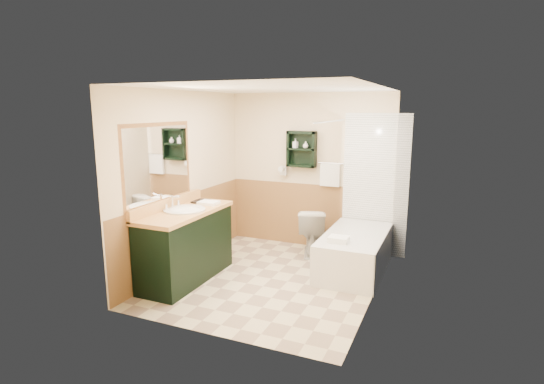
# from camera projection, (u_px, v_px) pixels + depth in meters

# --- Properties ---
(floor) EXTENTS (3.00, 3.00, 0.00)m
(floor) POSITION_uv_depth(u_px,v_px,m) (271.00, 279.00, 5.48)
(floor) COLOR beige
(floor) RESTS_ON ground
(back_wall) EXTENTS (2.60, 0.04, 2.40)m
(back_wall) POSITION_uv_depth(u_px,v_px,m) (310.00, 171.00, 6.62)
(back_wall) COLOR #FFEEC7
(back_wall) RESTS_ON ground
(left_wall) EXTENTS (0.04, 3.00, 2.40)m
(left_wall) POSITION_uv_depth(u_px,v_px,m) (182.00, 181.00, 5.76)
(left_wall) COLOR #FFEEC7
(left_wall) RESTS_ON ground
(right_wall) EXTENTS (0.04, 3.00, 2.40)m
(right_wall) POSITION_uv_depth(u_px,v_px,m) (379.00, 196.00, 4.74)
(right_wall) COLOR #FFEEC7
(right_wall) RESTS_ON ground
(ceiling) EXTENTS (2.60, 3.00, 0.04)m
(ceiling) POSITION_uv_depth(u_px,v_px,m) (271.00, 86.00, 5.01)
(ceiling) COLOR white
(ceiling) RESTS_ON back_wall
(wainscot_left) EXTENTS (2.98, 2.98, 1.00)m
(wainscot_left) POSITION_uv_depth(u_px,v_px,m) (186.00, 230.00, 5.88)
(wainscot_left) COLOR #AB7545
(wainscot_left) RESTS_ON left_wall
(wainscot_back) EXTENTS (2.58, 2.58, 1.00)m
(wainscot_back) POSITION_uv_depth(u_px,v_px,m) (308.00, 215.00, 6.73)
(wainscot_back) COLOR #AB7545
(wainscot_back) RESTS_ON back_wall
(mirror_frame) EXTENTS (1.30, 1.30, 1.00)m
(mirror_frame) POSITION_uv_depth(u_px,v_px,m) (158.00, 164.00, 5.19)
(mirror_frame) COLOR olive
(mirror_frame) RESTS_ON left_wall
(mirror_glass) EXTENTS (1.20, 1.20, 0.90)m
(mirror_glass) POSITION_uv_depth(u_px,v_px,m) (159.00, 164.00, 5.18)
(mirror_glass) COLOR white
(mirror_glass) RESTS_ON left_wall
(tile_right) EXTENTS (1.50, 1.50, 2.10)m
(tile_right) POSITION_uv_depth(u_px,v_px,m) (385.00, 196.00, 5.46)
(tile_right) COLOR white
(tile_right) RESTS_ON right_wall
(tile_back) EXTENTS (0.95, 0.95, 2.10)m
(tile_back) POSITION_uv_depth(u_px,v_px,m) (375.00, 186.00, 6.21)
(tile_back) COLOR white
(tile_back) RESTS_ON back_wall
(tile_accent) EXTENTS (1.50, 1.50, 0.10)m
(tile_accent) POSITION_uv_depth(u_px,v_px,m) (388.00, 130.00, 5.30)
(tile_accent) COLOR #154B37
(tile_accent) RESTS_ON right_wall
(wall_shelf) EXTENTS (0.45, 0.15, 0.55)m
(wall_shelf) POSITION_uv_depth(u_px,v_px,m) (302.00, 149.00, 6.49)
(wall_shelf) COLOR black
(wall_shelf) RESTS_ON back_wall
(hair_dryer) EXTENTS (0.10, 0.24, 0.18)m
(hair_dryer) POSITION_uv_depth(u_px,v_px,m) (284.00, 170.00, 6.69)
(hair_dryer) COLOR silver
(hair_dryer) RESTS_ON back_wall
(towel_bar) EXTENTS (0.40, 0.06, 0.40)m
(towel_bar) POSITION_uv_depth(u_px,v_px,m) (330.00, 163.00, 6.39)
(towel_bar) COLOR white
(towel_bar) RESTS_ON back_wall
(curtain_rod) EXTENTS (0.03, 1.60, 0.03)m
(curtain_rod) POSITION_uv_depth(u_px,v_px,m) (331.00, 121.00, 5.56)
(curtain_rod) COLOR silver
(curtain_rod) RESTS_ON back_wall
(shower_curtain) EXTENTS (1.05, 1.05, 1.70)m
(shower_curtain) POSITION_uv_depth(u_px,v_px,m) (333.00, 183.00, 5.89)
(shower_curtain) COLOR beige
(shower_curtain) RESTS_ON curtain_rod
(vanity) EXTENTS (0.59, 1.44, 0.91)m
(vanity) POSITION_uv_depth(u_px,v_px,m) (186.00, 245.00, 5.39)
(vanity) COLOR black
(vanity) RESTS_ON ground
(bathtub) EXTENTS (0.78, 1.50, 0.52)m
(bathtub) POSITION_uv_depth(u_px,v_px,m) (355.00, 252.00, 5.71)
(bathtub) COLOR silver
(bathtub) RESTS_ON ground
(toilet) EXTENTS (0.59, 0.80, 0.70)m
(toilet) POSITION_uv_depth(u_px,v_px,m) (312.00, 231.00, 6.37)
(toilet) COLOR silver
(toilet) RESTS_ON ground
(counter_towel) EXTENTS (0.25, 0.20, 0.04)m
(counter_towel) POSITION_uv_depth(u_px,v_px,m) (209.00, 203.00, 5.63)
(counter_towel) COLOR white
(counter_towel) RESTS_ON vanity
(vanity_book) EXTENTS (0.19, 0.03, 0.25)m
(vanity_book) POSITION_uv_depth(u_px,v_px,m) (195.00, 193.00, 5.77)
(vanity_book) COLOR black
(vanity_book) RESTS_ON vanity
(tub_towel) EXTENTS (0.24, 0.20, 0.07)m
(tub_towel) POSITION_uv_depth(u_px,v_px,m) (339.00, 239.00, 5.30)
(tub_towel) COLOR white
(tub_towel) RESTS_ON bathtub
(soap_bottle_a) EXTENTS (0.09, 0.15, 0.07)m
(soap_bottle_a) POSITION_uv_depth(u_px,v_px,m) (295.00, 146.00, 6.51)
(soap_bottle_a) COLOR silver
(soap_bottle_a) RESTS_ON wall_shelf
(soap_bottle_b) EXTENTS (0.09, 0.11, 0.08)m
(soap_bottle_b) POSITION_uv_depth(u_px,v_px,m) (306.00, 146.00, 6.44)
(soap_bottle_b) COLOR silver
(soap_bottle_b) RESTS_ON wall_shelf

